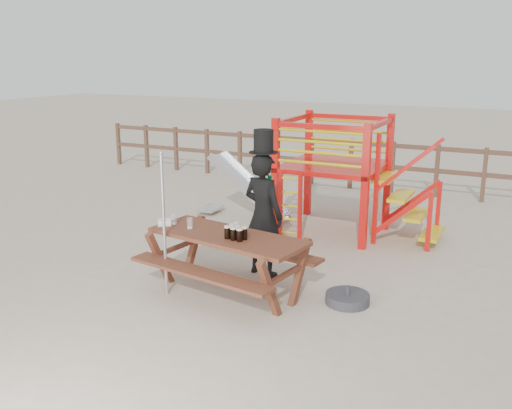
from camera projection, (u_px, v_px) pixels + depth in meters
name	position (u px, v px, depth m)	size (l,w,h in m)	color
ground	(229.00, 301.00, 7.52)	(60.00, 60.00, 0.00)	#BFAD95
back_fence	(371.00, 160.00, 13.41)	(15.09, 0.09, 1.20)	brown
playground_fort	(330.00, 173.00, 10.30)	(4.71, 1.84, 2.10)	red
picnic_table	(228.00, 256.00, 7.64)	(2.37, 1.81, 0.84)	brown
man_with_hat	(263.00, 212.00, 8.20)	(0.75, 0.59, 2.15)	black
metal_pole	(164.00, 225.00, 7.50)	(0.04, 0.04, 1.96)	#B2B2B7
parasol_base	(347.00, 298.00, 7.44)	(0.58, 0.58, 0.24)	#323237
paper_bag	(165.00, 222.00, 7.98)	(0.18, 0.14, 0.08)	white
stout_pints	(236.00, 232.00, 7.39)	(0.30, 0.30, 0.17)	black
empty_glasses	(182.00, 222.00, 7.91)	(0.39, 0.15, 0.15)	silver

